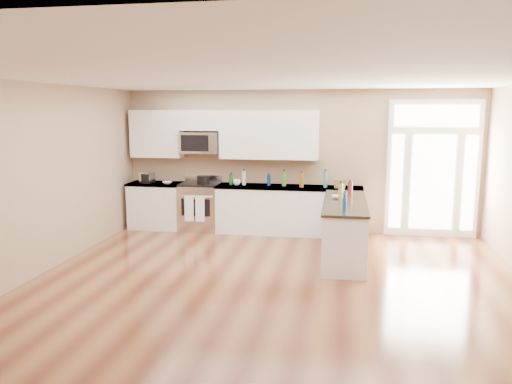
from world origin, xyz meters
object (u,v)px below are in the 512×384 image
peninsula_cabinet (344,231)px  toaster_oven (147,178)px  kitchen_range (200,206)px  stockpot (203,180)px

peninsula_cabinet → toaster_oven: bearing=160.7°
peninsula_cabinet → kitchen_range: bearing=153.2°
kitchen_range → stockpot: bearing=-44.1°
toaster_oven → stockpot: bearing=21.9°
kitchen_range → toaster_oven: size_ratio=4.17×
toaster_oven → peninsula_cabinet: bearing=4.0°
peninsula_cabinet → stockpot: stockpot is taller
kitchen_range → toaster_oven: toaster_oven is taller
toaster_oven → kitchen_range: bearing=26.3°
peninsula_cabinet → kitchen_range: kitchen_range is taller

